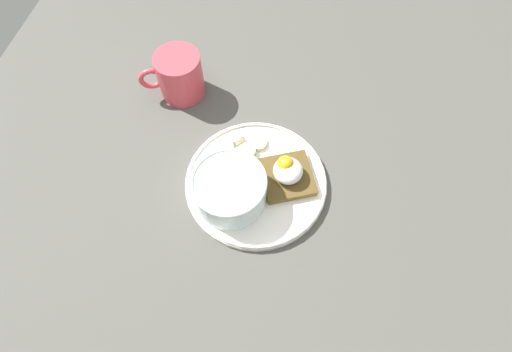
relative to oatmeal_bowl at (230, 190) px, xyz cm
name	(u,v)px	position (x,y,z in cm)	size (l,w,h in cm)	color
ground_plane	(256,186)	(3.98, -3.64, -5.16)	(120.00, 120.00, 2.00)	#4E4D48
plate	(256,182)	(3.98, -3.64, -3.36)	(25.10, 25.10, 1.60)	white
oatmeal_bowl	(230,190)	(0.00, 0.00, 0.00)	(12.48, 12.48, 6.35)	white
toast_slice	(287,177)	(5.56, -8.90, -2.36)	(11.64, 11.64, 1.44)	brown
poached_egg	(287,169)	(5.72, -8.76, 0.02)	(5.17, 5.16, 3.95)	white
banana_slice_front	(236,138)	(11.82, 1.81, -2.46)	(3.04, 3.19, 1.64)	#F1E6C5
banana_slice_left	(247,151)	(9.32, -0.89, -2.52)	(4.06, 3.98, 1.48)	beige
banana_slice_back	(224,148)	(9.37, 3.43, -2.63)	(3.81, 3.83, 1.13)	beige
banana_slice_right	(258,143)	(11.72, -2.39, -2.71)	(4.74, 4.74, 1.00)	beige
coffee_mug	(179,75)	(21.74, 15.21, 0.58)	(8.78, 11.79, 9.25)	#D6434E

